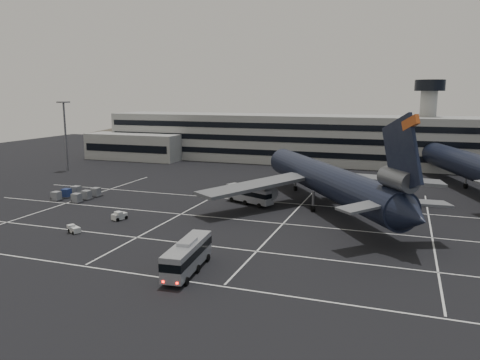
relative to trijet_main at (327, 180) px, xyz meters
name	(u,v)px	position (x,y,z in m)	size (l,w,h in m)	color
ground	(204,223)	(-16.87, -16.23, -5.25)	(260.00, 260.00, 0.00)	black
lane_markings	(211,223)	(-15.92, -15.51, -5.24)	(90.00, 55.62, 0.01)	silver
terminal	(290,139)	(-19.81, 54.91, 1.68)	(125.00, 26.00, 24.00)	gray
hills	(379,161)	(1.13, 153.77, -17.32)	(352.00, 180.00, 44.00)	#38332B
lightpole_left	(65,126)	(-71.87, 18.77, 6.57)	(2.40, 2.40, 18.28)	slate
trijet_main	(327,180)	(0.00, 0.00, 0.00)	(40.81, 51.02, 18.08)	black
trijet_far	(470,165)	(25.94, 27.15, 0.18)	(25.47, 56.46, 18.08)	black
bus_near	(188,255)	(-10.28, -35.61, -3.16)	(3.57, 10.99, 3.81)	gray
bus_far	(249,194)	(-14.18, -1.15, -3.29)	(10.20, 6.45, 3.59)	gray
tug_a	(119,216)	(-30.75, -18.89, -4.59)	(2.11, 2.65, 1.50)	silver
tug_b	(75,229)	(-32.79, -27.32, -4.69)	(2.29, 1.97, 1.27)	silver
uld_cluster	(76,194)	(-47.64, -8.20, -4.38)	(6.75, 7.98, 1.78)	#2D2D30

